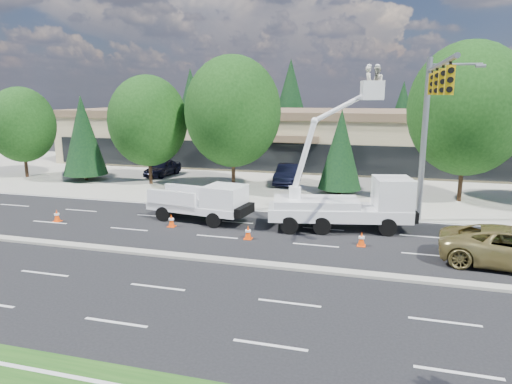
% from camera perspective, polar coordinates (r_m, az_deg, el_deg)
% --- Properties ---
extents(ground, '(140.00, 140.00, 0.00)m').
position_cam_1_polar(ground, '(20.42, -8.03, -8.21)').
color(ground, black).
rests_on(ground, ground).
extents(concrete_apron, '(140.00, 22.00, 0.01)m').
position_cam_1_polar(concrete_apron, '(38.96, 3.68, 1.64)').
color(concrete_apron, '#99968B').
rests_on(concrete_apron, ground).
extents(road_median, '(120.00, 0.55, 0.12)m').
position_cam_1_polar(road_median, '(20.40, -8.03, -8.05)').
color(road_median, '#99968B').
rests_on(road_median, ground).
extents(strip_mall, '(50.40, 15.40, 5.50)m').
position_cam_1_polar(strip_mall, '(48.31, 6.17, 7.00)').
color(strip_mall, tan).
rests_on(strip_mall, ground).
extents(tree_front_a, '(5.57, 5.57, 7.73)m').
position_cam_1_polar(tree_front_a, '(44.16, -27.24, 7.48)').
color(tree_front_a, '#332114').
rests_on(tree_front_a, ground).
extents(tree_front_b, '(3.56, 3.56, 7.02)m').
position_cam_1_polar(tree_front_b, '(40.41, -20.80, 6.65)').
color(tree_front_b, '#332114').
rests_on(tree_front_b, ground).
extents(tree_front_c, '(6.18, 6.18, 8.58)m').
position_cam_1_polar(tree_front_c, '(37.12, -13.35, 8.63)').
color(tree_front_c, '#332114').
rests_on(tree_front_c, ground).
extents(tree_front_d, '(7.16, 7.16, 9.93)m').
position_cam_1_polar(tree_front_d, '(34.28, -2.92, 10.00)').
color(tree_front_d, '#332114').
rests_on(tree_front_d, ground).
extents(tree_front_e, '(3.08, 3.08, 6.08)m').
position_cam_1_polar(tree_front_e, '(32.86, 10.55, 5.26)').
color(tree_front_e, '#332114').
rests_on(tree_front_e, ground).
extents(tree_front_f, '(7.55, 7.55, 10.47)m').
position_cam_1_polar(tree_front_f, '(32.96, 24.92, 9.39)').
color(tree_front_f, '#332114').
rests_on(tree_front_f, ground).
extents(tree_back_a, '(5.38, 5.38, 10.61)m').
position_cam_1_polar(tree_back_a, '(64.88, -8.12, 10.76)').
color(tree_back_a, '#332114').
rests_on(tree_back_a, ground).
extents(tree_back_b, '(5.89, 5.89, 11.61)m').
position_cam_1_polar(tree_back_b, '(60.68, 4.33, 11.26)').
color(tree_back_b, '#332114').
rests_on(tree_back_b, ground).
extents(tree_back_c, '(4.41, 4.41, 8.69)m').
position_cam_1_polar(tree_back_c, '(59.61, 17.80, 9.21)').
color(tree_back_c, '#332114').
rests_on(tree_back_c, ground).
extents(tree_back_d, '(5.43, 5.43, 10.70)m').
position_cam_1_polar(tree_back_d, '(61.22, 29.30, 9.34)').
color(tree_back_d, '#332114').
rests_on(tree_back_d, ground).
extents(signal_mast, '(2.76, 10.16, 9.00)m').
position_cam_1_polar(signal_mast, '(24.69, 20.95, 9.01)').
color(signal_mast, gray).
rests_on(signal_mast, ground).
extents(utility_pickup, '(5.84, 2.86, 2.15)m').
position_cam_1_polar(utility_pickup, '(25.95, -6.56, -1.72)').
color(utility_pickup, white).
rests_on(utility_pickup, ground).
extents(bucket_truck, '(7.67, 3.66, 8.52)m').
position_cam_1_polar(bucket_truck, '(24.45, 11.68, -0.57)').
color(bucket_truck, white).
rests_on(bucket_truck, ground).
extents(traffic_cone_a, '(0.40, 0.40, 0.70)m').
position_cam_1_polar(traffic_cone_a, '(28.16, -23.63, -2.72)').
color(traffic_cone_a, '#FF4508').
rests_on(traffic_cone_a, ground).
extents(traffic_cone_b, '(0.40, 0.40, 0.70)m').
position_cam_1_polar(traffic_cone_b, '(25.21, -10.53, -3.54)').
color(traffic_cone_b, '#FF4508').
rests_on(traffic_cone_b, ground).
extents(traffic_cone_c, '(0.40, 0.40, 0.70)m').
position_cam_1_polar(traffic_cone_c, '(22.72, -1.00, -5.07)').
color(traffic_cone_c, '#FF4508').
rests_on(traffic_cone_c, ground).
extents(traffic_cone_d, '(0.40, 0.40, 0.70)m').
position_cam_1_polar(traffic_cone_d, '(22.27, 13.05, -5.75)').
color(traffic_cone_d, '#FF4508').
rests_on(traffic_cone_d, ground).
extents(parked_car_west, '(2.14, 4.34, 1.42)m').
position_cam_1_polar(parked_car_west, '(41.14, -11.59, 2.97)').
color(parked_car_west, black).
rests_on(parked_car_west, ground).
extents(parked_car_east, '(1.86, 4.87, 1.59)m').
position_cam_1_polar(parked_car_east, '(36.76, 4.04, 2.26)').
color(parked_car_east, black).
rests_on(parked_car_east, ground).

